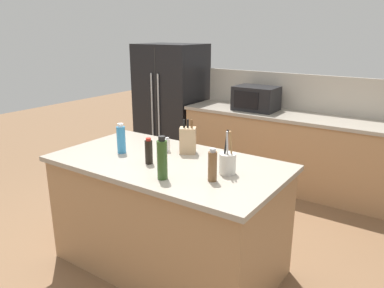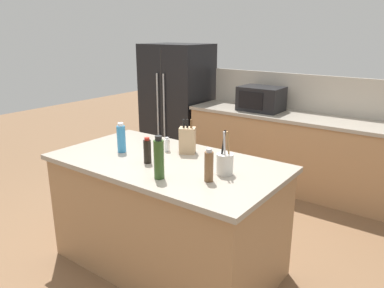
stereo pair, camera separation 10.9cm
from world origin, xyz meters
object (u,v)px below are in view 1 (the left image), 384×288
knife_block (188,140)px  salt_shaker (167,145)px  microwave (256,98)px  dish_soap_bottle (121,139)px  soy_sauce_bottle (149,152)px  pepper_grinder (212,166)px  refrigerator (171,103)px  utensil_crock (228,163)px  olive_oil_bottle (162,159)px

knife_block → salt_shaker: knife_block is taller
salt_shaker → microwave: bearing=93.5°
knife_block → dish_soap_bottle: (-0.47, -0.30, 0.01)m
soy_sauce_bottle → pepper_grinder: (0.58, -0.02, 0.01)m
knife_block → dish_soap_bottle: size_ratio=1.15×
refrigerator → dish_soap_bottle: refrigerator is taller
microwave → utensil_crock: (0.79, -2.17, -0.07)m
microwave → knife_block: microwave is taller
dish_soap_bottle → soy_sauce_bottle: dish_soap_bottle is taller
knife_block → salt_shaker: bearing=171.7°
utensil_crock → salt_shaker: 0.69m
knife_block → pepper_grinder: 0.62m
olive_oil_bottle → utensil_crock: bearing=46.1°
microwave → salt_shaker: size_ratio=4.37×
olive_oil_bottle → dish_soap_bottle: bearing=158.3°
dish_soap_bottle → soy_sauce_bottle: (0.36, -0.07, -0.02)m
microwave → knife_block: size_ratio=1.86×
salt_shaker → olive_oil_bottle: olive_oil_bottle is taller
microwave → soy_sauce_bottle: microwave is taller
utensil_crock → dish_soap_bottle: size_ratio=1.27×
pepper_grinder → olive_oil_bottle: (-0.30, -0.16, 0.04)m
refrigerator → knife_block: 2.63m
microwave → dish_soap_bottle: 2.26m
knife_block → utensil_crock: 0.55m
soy_sauce_bottle → salt_shaker: bearing=101.8°
soy_sauce_bottle → olive_oil_bottle: (0.28, -0.18, 0.05)m
refrigerator → soy_sauce_bottle: bearing=-56.1°
microwave → salt_shaker: 2.02m
microwave → knife_block: 1.97m
knife_block → utensil_crock: (0.50, -0.22, -0.03)m
refrigerator → pepper_grinder: (2.18, -2.40, 0.18)m
soy_sauce_bottle → salt_shaker: size_ratio=1.66×
refrigerator → knife_block: (1.70, -2.00, 0.18)m
pepper_grinder → refrigerator: bearing=132.3°
refrigerator → salt_shaker: size_ratio=14.12×
microwave → knife_block: (0.29, -1.95, -0.04)m
utensil_crock → microwave: bearing=110.1°
microwave → olive_oil_bottle: (0.47, -2.51, -0.01)m
dish_soap_bottle → olive_oil_bottle: 0.69m
salt_shaker → olive_oil_bottle: 0.61m
soy_sauce_bottle → utensil_crock: bearing=14.3°
pepper_grinder → utensil_crock: bearing=83.6°
dish_soap_bottle → olive_oil_bottle: bearing=-21.7°
microwave → salt_shaker: microwave is taller
pepper_grinder → knife_block: bearing=140.4°
refrigerator → dish_soap_bottle: size_ratio=6.90×
refrigerator → olive_oil_bottle: (1.88, -2.56, 0.21)m
utensil_crock → dish_soap_bottle: bearing=-175.2°
soy_sauce_bottle → salt_shaker: 0.32m
microwave → salt_shaker: (0.12, -2.01, -0.09)m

